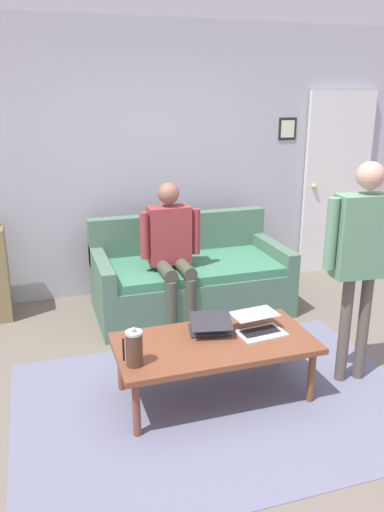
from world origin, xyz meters
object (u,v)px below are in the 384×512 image
object	(u,v)px
coffee_table	(215,346)
french_press	(134,348)
laptop_center	(259,326)
person_standing	(363,246)
couch	(190,279)
interior_door	(336,184)
laptop_left	(210,327)
person_seated	(172,246)

from	to	relation	value
coffee_table	french_press	size ratio (longest dim) A/B	5.27
laptop_center	person_standing	distance (m)	0.90
couch	laptop_center	xyz separation A→B (m)	(-0.06, 1.44, 0.16)
coffee_table	laptop_center	size ratio (longest dim) A/B	3.82
person_standing	couch	bearing A→B (deg)	-64.55
laptop_center	french_press	xyz separation A→B (m)	(0.92, 0.18, 0.07)
interior_door	person_standing	xyz separation A→B (m)	(1.21, 2.19, 0.00)
laptop_left	person_seated	xyz separation A→B (m)	(-0.04, -1.12, 0.26)
interior_door	person_seated	bearing A→B (deg)	21.06
couch	coffee_table	xyz separation A→B (m)	(0.28, 1.48, 0.08)
person_seated	laptop_center	bearing A→B (deg)	103.52
laptop_left	person_seated	world-z (taller)	person_seated
coffee_table	laptop_center	world-z (taller)	laptop_center
person_seated	laptop_left	bearing A→B (deg)	88.15
interior_door	french_press	distance (m)	3.64
french_press	interior_door	bearing A→B (deg)	-141.53
french_press	couch	bearing A→B (deg)	-118.00
laptop_left	laptop_center	bearing A→B (deg)	163.62
couch	laptop_center	bearing A→B (deg)	92.22
person_standing	person_seated	bearing A→B (deg)	-53.80
couch	person_seated	size ratio (longest dim) A/B	1.41
laptop_left	person_seated	bearing A→B (deg)	-91.85
laptop_left	french_press	bearing A→B (deg)	25.15
coffee_table	person_seated	xyz separation A→B (m)	(-0.05, -1.25, 0.34)
coffee_table	laptop_center	xyz separation A→B (m)	(-0.34, -0.03, 0.08)
coffee_table	person_standing	size ratio (longest dim) A/B	0.84
laptop_left	laptop_center	xyz separation A→B (m)	(-0.33, 0.10, -0.00)
french_press	laptop_left	bearing A→B (deg)	-154.85
interior_door	french_press	bearing A→B (deg)	38.47
couch	person_standing	distance (m)	1.89
laptop_center	french_press	world-z (taller)	french_press
interior_door	couch	xyz separation A→B (m)	(1.96, 0.62, -0.72)
laptop_left	laptop_center	world-z (taller)	laptop_left
french_press	person_standing	world-z (taller)	person_standing
couch	person_seated	xyz separation A→B (m)	(0.24, 0.23, 0.42)
interior_door	person_seated	world-z (taller)	interior_door
couch	laptop_left	distance (m)	1.38
coffee_table	french_press	xyz separation A→B (m)	(0.58, 0.15, 0.16)
laptop_left	person_standing	size ratio (longest dim) A/B	0.21
person_standing	laptop_left	bearing A→B (deg)	-12.48
couch	laptop_left	xyz separation A→B (m)	(0.27, 1.35, 0.16)
laptop_left	french_press	xyz separation A→B (m)	(0.59, 0.28, 0.07)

